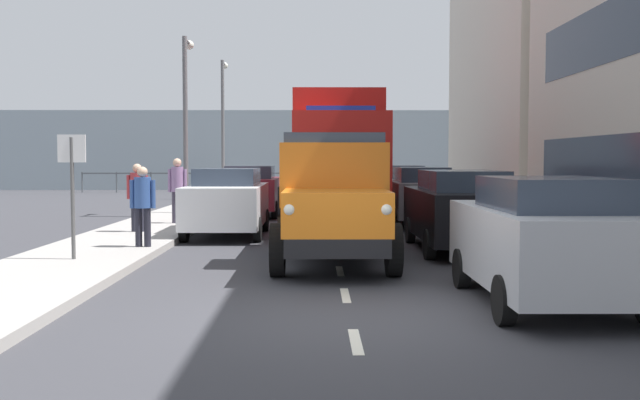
% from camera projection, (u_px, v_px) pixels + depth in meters
% --- Properties ---
extents(ground_plane, '(80.00, 80.00, 0.00)m').
position_uv_depth(ground_plane, '(330.00, 225.00, 21.45)').
color(ground_plane, '#38383D').
extents(sidewalk_left, '(2.50, 42.59, 0.15)m').
position_uv_depth(sidewalk_left, '(492.00, 222.00, 21.48)').
color(sidewalk_left, '#9E9993').
rests_on(sidewalk_left, ground_plane).
extents(sidewalk_right, '(2.50, 42.59, 0.15)m').
position_uv_depth(sidewalk_right, '(166.00, 222.00, 21.41)').
color(sidewalk_right, '#9E9993').
rests_on(sidewalk_right, ground_plane).
extents(road_centreline_markings, '(0.12, 37.50, 0.01)m').
position_uv_depth(road_centreline_markings, '(330.00, 228.00, 20.42)').
color(road_centreline_markings, silver).
rests_on(road_centreline_markings, ground_plane).
extents(building_far_block, '(8.91, 12.27, 10.09)m').
position_uv_depth(building_far_block, '(587.00, 82.00, 29.06)').
color(building_far_block, beige).
rests_on(building_far_block, ground_plane).
extents(sea_horizon, '(80.00, 0.80, 5.00)m').
position_uv_depth(sea_horizon, '(322.00, 150.00, 45.56)').
color(sea_horizon, '#84939E').
rests_on(sea_horizon, ground_plane).
extents(seawall_railing, '(28.08, 0.08, 1.20)m').
position_uv_depth(seawall_railing, '(322.00, 177.00, 42.06)').
color(seawall_railing, '#4C5156').
rests_on(seawall_railing, ground_plane).
extents(truck_vintage_orange, '(2.17, 5.64, 2.43)m').
position_uv_depth(truck_vintage_orange, '(334.00, 202.00, 13.26)').
color(truck_vintage_orange, black).
rests_on(truck_vintage_orange, ground_plane).
extents(lorry_cargo_red, '(2.58, 8.20, 3.87)m').
position_uv_depth(lorry_cargo_red, '(337.00, 155.00, 21.16)').
color(lorry_cargo_red, red).
rests_on(lorry_cargo_red, ground_plane).
extents(car_silver_kerbside_near, '(1.91, 3.99, 1.72)m').
position_uv_depth(car_silver_kerbside_near, '(546.00, 239.00, 9.67)').
color(car_silver_kerbside_near, '#B7BABF').
rests_on(car_silver_kerbside_near, ground_plane).
extents(car_black_kerbside_1, '(1.92, 4.56, 1.72)m').
position_uv_depth(car_black_kerbside_1, '(460.00, 209.00, 15.37)').
color(car_black_kerbside_1, black).
rests_on(car_black_kerbside_1, ground_plane).
extents(car_grey_kerbside_2, '(1.80, 4.08, 1.72)m').
position_uv_depth(car_grey_kerbside_2, '(420.00, 195.00, 21.30)').
color(car_grey_kerbside_2, slate).
rests_on(car_grey_kerbside_2, ground_plane).
extents(car_navy_kerbside_3, '(1.91, 4.56, 1.72)m').
position_uv_depth(car_navy_kerbside_3, '(399.00, 188.00, 26.59)').
color(car_navy_kerbside_3, navy).
rests_on(car_navy_kerbside_3, ground_plane).
extents(car_white_oppositeside_0, '(1.91, 4.11, 1.72)m').
position_uv_depth(car_white_oppositeside_0, '(227.00, 201.00, 18.25)').
color(car_white_oppositeside_0, white).
rests_on(car_white_oppositeside_0, ground_plane).
extents(car_maroon_oppositeside_1, '(1.98, 4.15, 1.72)m').
position_uv_depth(car_maroon_oppositeside_1, '(250.00, 190.00, 24.79)').
color(car_maroon_oppositeside_1, maroon).
rests_on(car_maroon_oppositeside_1, ground_plane).
extents(pedestrian_couple_b, '(0.53, 0.34, 1.65)m').
position_uv_depth(pedestrian_couple_b, '(143.00, 200.00, 14.84)').
color(pedestrian_couple_b, black).
rests_on(pedestrian_couple_b, sidewalk_right).
extents(pedestrian_near_railing, '(0.53, 0.34, 1.69)m').
position_uv_depth(pedestrian_near_railing, '(137.00, 192.00, 17.94)').
color(pedestrian_near_railing, black).
rests_on(pedestrian_near_railing, sidewalk_right).
extents(pedestrian_with_bag, '(0.53, 0.34, 1.83)m').
position_uv_depth(pedestrian_with_bag, '(177.00, 185.00, 20.32)').
color(pedestrian_with_bag, '#383342').
rests_on(pedestrian_with_bag, sidewalk_right).
extents(lamp_post_promenade, '(0.32, 1.14, 5.90)m').
position_uv_depth(lamp_post_promenade, '(186.00, 107.00, 24.30)').
color(lamp_post_promenade, '#59595B').
rests_on(lamp_post_promenade, sidewalk_right).
extents(lamp_post_far, '(0.32, 1.14, 6.52)m').
position_uv_depth(lamp_post_far, '(223.00, 116.00, 34.62)').
color(lamp_post_far, '#59595B').
rests_on(lamp_post_far, sidewalk_right).
extents(street_sign, '(0.50, 0.07, 2.25)m').
position_uv_depth(street_sign, '(72.00, 174.00, 12.98)').
color(street_sign, '#4C4C4C').
rests_on(street_sign, sidewalk_right).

